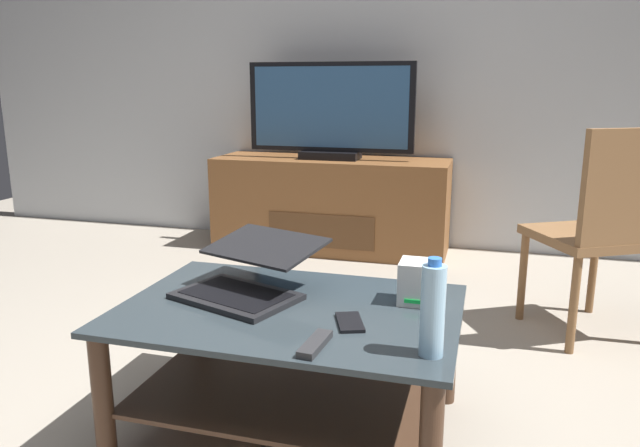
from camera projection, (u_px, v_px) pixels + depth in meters
ground_plane at (267, 428)px, 1.94m from camera, size 7.68×7.68×0.00m
back_wall at (396, 36)px, 3.94m from camera, size 6.40×0.12×2.80m
coffee_table at (290, 346)px, 1.89m from camera, size 1.04×0.72×0.42m
media_cabinet at (331, 204)px, 3.99m from camera, size 1.54×0.51×0.61m
television at (330, 113)px, 3.83m from camera, size 1.08×0.20×0.61m
dining_chair at (604, 225)px, 2.52m from camera, size 0.60×0.60×0.93m
laptop at (248, 275)px, 1.96m from camera, size 0.49×0.51×0.17m
router_box at (419, 282)px, 1.88m from camera, size 0.12×0.12×0.14m
water_bottle_near at (433, 310)px, 1.50m from camera, size 0.06×0.06×0.26m
cell_phone at (350, 322)px, 1.73m from camera, size 0.11×0.16×0.01m
tv_remote at (315, 344)px, 1.57m from camera, size 0.06×0.16×0.02m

